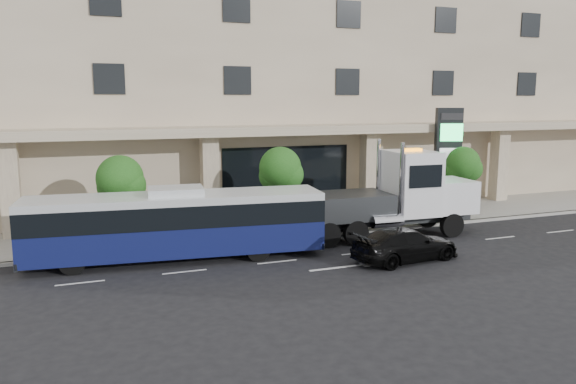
% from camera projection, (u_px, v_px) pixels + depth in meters
% --- Properties ---
extents(ground, '(120.00, 120.00, 0.00)m').
position_uv_depth(ground, '(345.00, 245.00, 27.00)').
color(ground, black).
rests_on(ground, ground).
extents(sidewalk, '(120.00, 6.00, 0.15)m').
position_uv_depth(sidewalk, '(305.00, 223.00, 31.60)').
color(sidewalk, gray).
rests_on(sidewalk, ground).
extents(curb, '(120.00, 0.30, 0.15)m').
position_uv_depth(curb, '(327.00, 234.00, 28.83)').
color(curb, gray).
rests_on(curb, ground).
extents(convention_center, '(60.00, 17.60, 20.00)m').
position_uv_depth(convention_center, '(250.00, 56.00, 39.60)').
color(convention_center, tan).
rests_on(convention_center, ground).
extents(tree_left, '(2.27, 2.20, 4.22)m').
position_uv_depth(tree_left, '(121.00, 182.00, 26.32)').
color(tree_left, '#422B19').
rests_on(tree_left, sidewalk).
extents(tree_mid, '(2.28, 2.20, 4.38)m').
position_uv_depth(tree_mid, '(281.00, 171.00, 29.09)').
color(tree_mid, '#422B19').
rests_on(tree_mid, sidewalk).
extents(tree_right, '(2.10, 2.00, 4.04)m').
position_uv_depth(tree_right, '(463.00, 166.00, 33.14)').
color(tree_right, '#422B19').
rests_on(tree_right, sidewalk).
extents(city_bus, '(12.88, 4.00, 3.21)m').
position_uv_depth(city_bus, '(177.00, 223.00, 24.30)').
color(city_bus, black).
rests_on(city_bus, ground).
extents(tow_truck, '(10.78, 3.09, 4.90)m').
position_uv_depth(tow_truck, '(394.00, 197.00, 28.56)').
color(tow_truck, '#2D3033').
rests_on(tow_truck, ground).
extents(black_sedan, '(5.19, 2.62, 1.44)m').
position_uv_depth(black_sedan, '(405.00, 244.00, 24.31)').
color(black_sedan, black).
rests_on(black_sedan, ground).
extents(signage_pylon, '(1.66, 1.02, 6.29)m').
position_uv_depth(signage_pylon, '(447.00, 159.00, 34.26)').
color(signage_pylon, black).
rests_on(signage_pylon, sidewalk).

